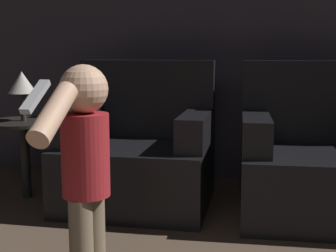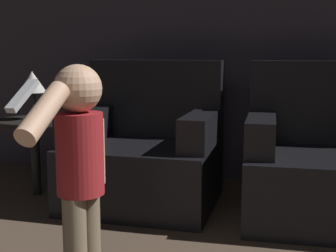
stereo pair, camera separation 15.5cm
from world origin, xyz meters
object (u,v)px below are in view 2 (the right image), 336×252
at_px(lamp, 32,83).
at_px(armchair_right, 326,165).
at_px(armchair_left, 146,154).
at_px(person_toddler, 79,154).

bearing_deg(lamp, armchair_right, 1.80).
bearing_deg(armchair_left, lamp, -176.59).
relative_size(armchair_right, person_toddler, 1.04).
xyz_separation_m(armchair_left, lamp, (-0.76, -0.06, 0.45)).
height_order(person_toddler, lamp, person_toddler).
xyz_separation_m(armchair_left, person_toddler, (0.06, -1.04, 0.22)).
distance_m(armchair_left, lamp, 0.88).
relative_size(armchair_left, person_toddler, 1.00).
bearing_deg(armchair_left, person_toddler, -87.72).
distance_m(armchair_left, person_toddler, 1.07).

